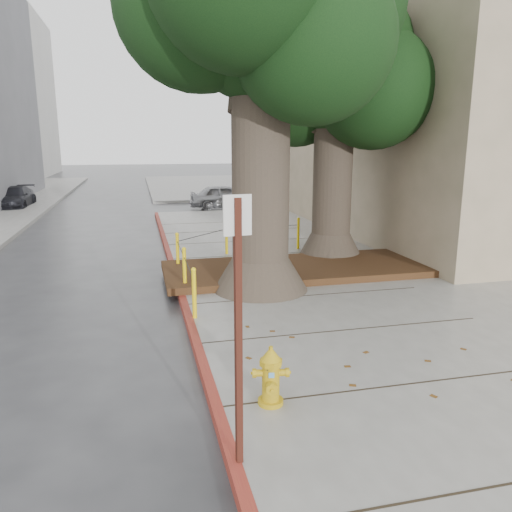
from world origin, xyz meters
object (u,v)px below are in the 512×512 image
Objects in this scene: car_red at (335,191)px; fire_hydrant at (271,376)px; signpost at (238,319)px; car_silver at (225,197)px; car_dark at (14,198)px.

fire_hydrant is at bearing 154.48° from car_red.
car_red is at bearing 58.73° from signpost.
signpost is 0.70× the size of car_red.
car_dark is (-10.28, 2.54, -0.06)m from car_silver.
car_silver is at bearing 92.31° from fire_hydrant.
car_red reaches higher than car_silver.
signpost reaches higher than car_dark.
signpost reaches higher than fire_hydrant.
car_red is at bearing -3.75° from car_dark.
car_silver is (2.84, 19.22, 0.09)m from fire_hydrant.
car_silver is at bearing 73.64° from signpost.
car_dark is (-16.57, 1.48, -0.09)m from car_red.
car_red is 1.02× the size of car_dark.
fire_hydrant is 1.64m from signpost.
signpost is at bearing -109.75° from fire_hydrant.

